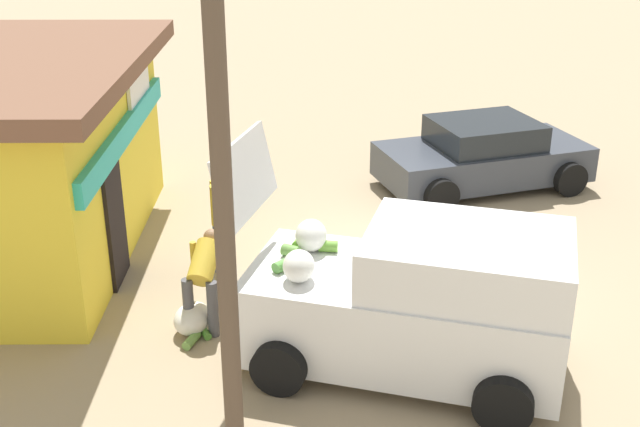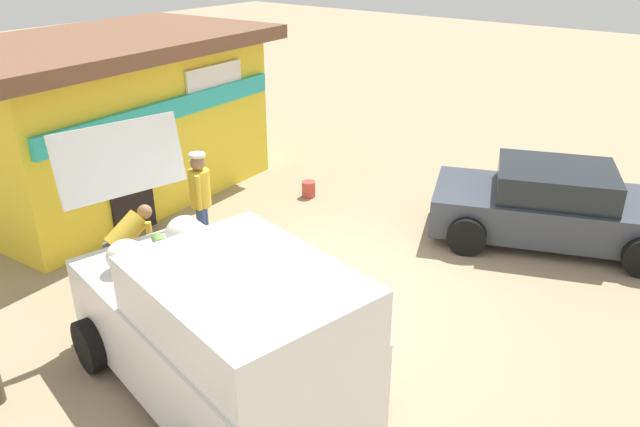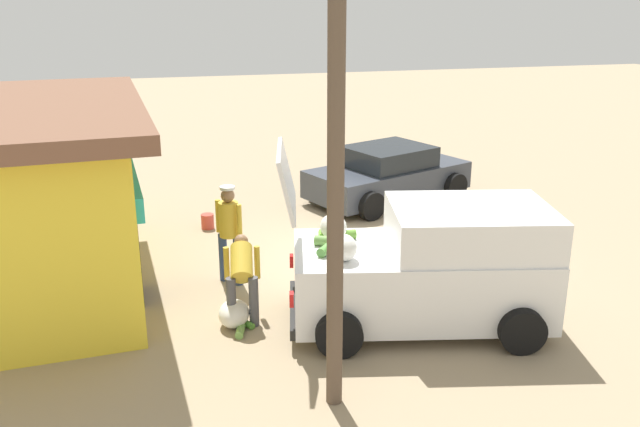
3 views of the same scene
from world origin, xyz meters
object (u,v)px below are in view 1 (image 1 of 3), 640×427
object	(u,v)px
vendor_standing	(222,214)
paint_bucket	(245,193)
delivery_van	(416,300)
unloaded_banana_pile	(193,320)
storefront_bar	(24,156)
customer_bending	(204,273)
parked_sedan	(483,156)

from	to	relation	value
vendor_standing	paint_bucket	distance (m)	3.11
delivery_van	unloaded_banana_pile	size ratio (longest dim) A/B	5.11
storefront_bar	vendor_standing	size ratio (longest dim) A/B	3.79
storefront_bar	delivery_van	distance (m)	6.74
delivery_van	paint_bucket	bearing A→B (deg)	29.29
vendor_standing	customer_bending	distance (m)	1.50
parked_sedan	unloaded_banana_pile	xyz separation A→B (m)	(-5.74, 4.52, -0.45)
vendor_standing	unloaded_banana_pile	distance (m)	1.86
storefront_bar	vendor_standing	xyz separation A→B (m)	(-0.68, -3.24, -0.62)
parked_sedan	delivery_van	bearing A→B (deg)	165.97
unloaded_banana_pile	customer_bending	bearing A→B (deg)	-43.65
delivery_van	customer_bending	distance (m)	2.89
vendor_standing	customer_bending	bearing A→B (deg)	-179.59
unloaded_banana_pile	vendor_standing	bearing A→B (deg)	-5.08
vendor_standing	paint_bucket	size ratio (longest dim) A/B	5.50
vendor_standing	paint_bucket	world-z (taller)	vendor_standing
storefront_bar	vendor_standing	world-z (taller)	storefront_bar
vendor_standing	parked_sedan	bearing A→B (deg)	-46.92
unloaded_banana_pile	paint_bucket	bearing A→B (deg)	0.04
customer_bending	unloaded_banana_pile	size ratio (longest dim) A/B	1.53
vendor_standing	paint_bucket	xyz separation A→B (m)	(2.98, 0.15, -0.86)
delivery_van	parked_sedan	world-z (taller)	delivery_van
storefront_bar	paint_bucket	world-z (taller)	storefront_bar
delivery_van	vendor_standing	distance (m)	3.59
parked_sedan	paint_bucket	distance (m)	4.68
parked_sedan	paint_bucket	world-z (taller)	parked_sedan
delivery_van	customer_bending	bearing A→B (deg)	74.48
storefront_bar	paint_bucket	bearing A→B (deg)	-53.33
delivery_van	customer_bending	size ratio (longest dim) A/B	3.34
vendor_standing	customer_bending	size ratio (longest dim) A/B	1.37
delivery_van	vendor_standing	xyz separation A→B (m)	(2.26, 2.79, 0.09)
parked_sedan	customer_bending	xyz separation A→B (m)	(-5.58, 4.37, 0.18)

